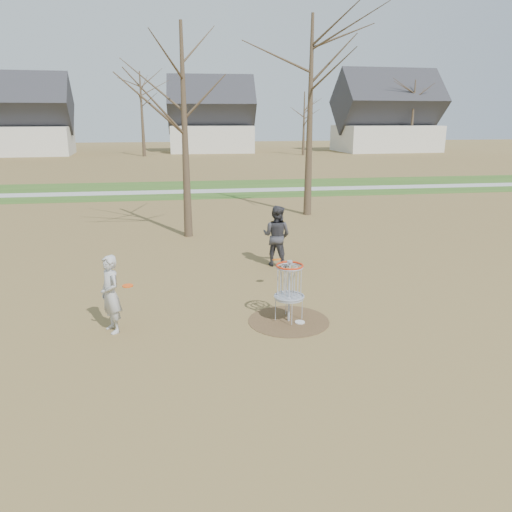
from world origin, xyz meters
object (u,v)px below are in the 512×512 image
(player_standing, at_px, (111,294))
(player_throwing, at_px, (277,236))
(disc_grounded, at_px, (300,322))
(disc_golf_basket, at_px, (289,282))

(player_standing, bearing_deg, player_throwing, 103.83)
(player_standing, bearing_deg, disc_grounded, 56.91)
(player_standing, height_order, player_throwing, player_throwing)
(disc_grounded, xyz_separation_m, disc_golf_basket, (-0.22, 0.14, 0.89))
(player_throwing, distance_m, disc_golf_basket, 4.29)
(disc_grounded, bearing_deg, player_standing, 177.39)
(player_throwing, height_order, disc_grounded, player_throwing)
(disc_golf_basket, bearing_deg, disc_grounded, -32.74)
(player_throwing, bearing_deg, disc_golf_basket, 116.41)
(player_standing, xyz_separation_m, player_throwing, (4.31, 4.21, 0.09))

